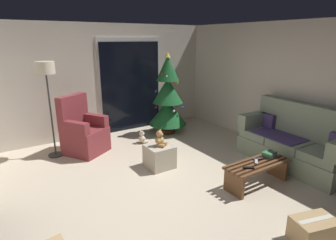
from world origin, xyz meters
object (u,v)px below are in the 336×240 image
cell_phone (272,152)px  armchair (83,133)px  book_stack (270,154)px  teddy_bear_honey (160,139)px  remote_graphite (258,159)px  teddy_bear_cream_by_tree (142,138)px  floor_lamp (46,77)px  ottoman (159,156)px  remote_black (249,168)px  coffee_table (257,170)px  couch (295,143)px  remote_silver (256,162)px  christmas_tree (168,98)px  cardboard_box_taped_mid_floor (314,230)px

cell_phone → armchair: armchair is taller
book_stack → teddy_bear_honey: bearing=133.9°
remote_graphite → teddy_bear_cream_by_tree: bearing=37.5°
floor_lamp → ottoman: (1.42, -1.51, -1.31)m
armchair → teddy_bear_honey: armchair is taller
remote_black → armchair: (-1.55, 2.79, 0.02)m
ottoman → teddy_bear_cream_by_tree: 1.23m
coffee_table → couch: bearing=7.2°
remote_black → armchair: bearing=-115.1°
couch → teddy_bear_honey: (-2.05, 1.20, 0.12)m
ottoman → teddy_bear_honey: bearing=-55.8°
coffee_table → remote_graphite: bearing=42.6°
coffee_table → remote_silver: size_ratio=7.05×
floor_lamp → christmas_tree: bearing=-1.0°
cell_phone → ottoman: (-1.27, 1.32, -0.26)m
coffee_table → armchair: size_ratio=0.97×
couch → floor_lamp: (-3.48, 2.72, 1.11)m
floor_lamp → ottoman: bearing=-46.8°
coffee_table → teddy_bear_honey: bearing=124.2°
coffee_table → remote_black: bearing=-168.3°
coffee_table → christmas_tree: bearing=85.8°
christmas_tree → floor_lamp: bearing=179.0°
armchair → ottoman: size_ratio=2.57×
cell_phone → cardboard_box_taped_mid_floor: (-0.82, -1.21, -0.32)m
remote_graphite → cardboard_box_taped_mid_floor: (-0.55, -1.25, -0.24)m
coffee_table → christmas_tree: (0.21, 2.82, 0.59)m
book_stack → christmas_tree: christmas_tree is taller
remote_silver → ottoman: 1.62m
remote_black → cardboard_box_taped_mid_floor: 1.16m
armchair → couch: bearing=-41.2°
remote_black → armchair: size_ratio=0.14×
remote_black → cell_phone: 0.64m
remote_silver → coffee_table: bearing=178.9°
remote_graphite → couch: bearing=-65.3°
armchair → ottoman: armchair is taller
remote_black → christmas_tree: size_ratio=0.08×
coffee_table → remote_silver: remote_silver is taller
couch → ottoman: 2.39m
remote_silver → cardboard_box_taped_mid_floor: bearing=118.2°
ottoman → remote_black: bearing=-65.2°
cell_phone → armchair: 3.47m
floor_lamp → cardboard_box_taped_mid_floor: (1.88, -4.04, -1.37)m
remote_silver → cardboard_box_taped_mid_floor: size_ratio=0.29×
remote_silver → remote_graphite: bearing=-101.4°
coffee_table → christmas_tree: christmas_tree is taller
cell_phone → floor_lamp: 4.05m
remote_silver → book_stack: book_stack is taller
ottoman → teddy_bear_honey: teddy_bear_honey is taller
coffee_table → remote_silver: (-0.02, 0.02, 0.13)m
couch → coffee_table: size_ratio=1.79×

